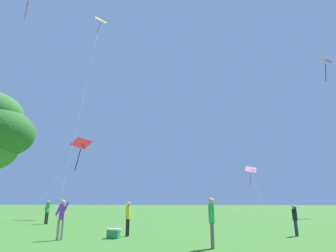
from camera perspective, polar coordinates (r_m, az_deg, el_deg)
The scene contains 11 objects.
kite_purple_streamer at distance 44.11m, azimuth -27.31°, elevation 21.68°, with size 2.91×10.87×29.35m.
kite_black_large at distance 49.75m, azimuth 29.86°, elevation 10.69°, with size 3.17×5.61×24.06m.
kite_yellow_diamond at distance 37.82m, azimuth -14.07°, elevation 19.21°, with size 4.48×12.32×25.08m.
kite_pink_low at distance 45.01m, azimuth 16.79°, elevation -9.23°, with size 1.81×10.24×7.24m.
kite_red_high at distance 32.69m, azimuth -17.78°, elevation -4.38°, with size 2.48×6.91×9.04m.
person_in_blue_jacket at distance 14.92m, azimuth -8.29°, elevation -17.83°, with size 0.23×0.54×1.68m.
person_foreground_watcher at distance 11.06m, azimuth 9.03°, elevation -18.23°, with size 0.25×0.58×1.81m.
person_near_tree at distance 16.25m, azimuth 24.78°, elevation -16.76°, with size 0.21×0.49×1.52m.
person_child_small at distance 14.21m, azimuth -21.19°, elevation -16.90°, with size 0.54×0.35×1.77m.
person_with_spool at distance 24.89m, azimuth -23.72°, elevation -15.60°, with size 0.59×0.25×1.81m.
picnic_cooler at distance 14.23m, azimuth -11.22°, elevation -21.00°, with size 0.60×0.40×0.44m.
Camera 1 is at (2.97, -4.73, 1.63)m, focal length 29.42 mm.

